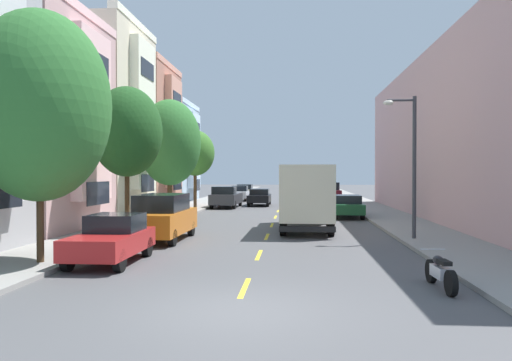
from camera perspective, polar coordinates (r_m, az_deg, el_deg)
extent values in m
plane|color=#4C4C4F|center=(40.53, 2.61, -3.12)|extent=(160.00, 160.00, 0.00)
cube|color=gray|center=(39.40, -7.87, -3.14)|extent=(3.20, 120.00, 0.14)
cube|color=gray|center=(38.96, 13.03, -3.20)|extent=(3.20, 120.00, 0.14)
cube|color=yellow|center=(12.79, -1.28, -11.87)|extent=(0.14, 2.20, 0.01)
cube|color=yellow|center=(17.69, 0.33, -8.30)|extent=(0.14, 2.20, 0.01)
cube|color=yellow|center=(22.63, 1.22, -6.28)|extent=(0.14, 2.20, 0.01)
cube|color=yellow|center=(27.59, 1.79, -4.99)|extent=(0.14, 2.20, 0.01)
cube|color=yellow|center=(32.56, 2.19, -4.09)|extent=(0.14, 2.20, 0.01)
cube|color=yellow|center=(37.54, 2.47, -3.43)|extent=(0.14, 2.20, 0.01)
cube|color=yellow|center=(42.53, 2.69, -2.93)|extent=(0.14, 2.20, 0.01)
cube|color=yellow|center=(47.52, 2.87, -2.53)|extent=(0.14, 2.20, 0.01)
cube|color=yellow|center=(52.51, 3.01, -2.20)|extent=(0.14, 2.20, 0.01)
cube|color=yellow|center=(57.50, 3.13, -1.93)|extent=(0.14, 2.20, 0.01)
cube|color=#FECACA|center=(26.90, -18.97, 17.35)|extent=(0.60, 8.04, 0.44)
cube|color=#FECACA|center=(25.73, -17.83, 6.88)|extent=(0.55, 3.62, 8.00)
cube|color=#1E232D|center=(25.50, -17.18, -1.36)|extent=(0.04, 2.75, 1.10)
cube|color=#1E232D|center=(25.57, -17.21, 5.54)|extent=(0.04, 2.75, 1.10)
cube|color=#1E232D|center=(26.00, -17.24, 12.31)|extent=(0.04, 2.75, 1.10)
cube|color=beige|center=(36.26, -23.52, 5.86)|extent=(13.88, 8.04, 12.04)
cube|color=white|center=(34.82, -13.38, 16.57)|extent=(0.60, 8.04, 0.44)
cube|color=white|center=(33.57, -12.48, 7.14)|extent=(0.55, 3.62, 9.39)
cube|color=#1E232D|center=(33.29, -11.97, -0.27)|extent=(0.04, 2.75, 1.10)
cube|color=#1E232D|center=(33.41, -11.99, 5.93)|extent=(0.04, 2.75, 1.10)
cube|color=#1E232D|center=(33.92, -12.01, 12.01)|extent=(0.04, 2.75, 1.10)
cube|color=#B27560|center=(43.17, -16.83, 4.47)|extent=(11.25, 8.04, 11.11)
cube|color=#E19B83|center=(42.31, -9.89, 12.47)|extent=(0.60, 8.04, 0.44)
cube|color=#E19B83|center=(41.44, -9.17, 5.26)|extent=(0.55, 3.62, 8.67)
cube|color=#1E232D|center=(41.26, -8.75, -0.28)|extent=(0.04, 2.75, 1.10)
cube|color=#1E232D|center=(41.33, -8.76, 4.35)|extent=(0.04, 2.75, 1.10)
cube|color=#1E232D|center=(41.66, -8.78, 8.93)|extent=(0.04, 2.75, 1.10)
cube|color=#9EB7CC|center=(50.78, -13.10, 2.81)|extent=(10.57, 8.04, 9.12)
cube|color=#CAE7FE|center=(49.90, -7.53, 8.37)|extent=(0.60, 8.04, 0.44)
cube|color=#CAE7FE|center=(49.41, -6.93, 3.31)|extent=(0.55, 3.62, 7.11)
cube|color=#1E232D|center=(49.33, -6.58, -0.50)|extent=(0.04, 2.75, 1.10)
cube|color=#1E232D|center=(49.34, -6.59, 2.68)|extent=(0.04, 2.75, 1.10)
cube|color=#1E232D|center=(49.50, -6.59, 5.84)|extent=(0.04, 2.75, 1.10)
cube|color=#CC9E9E|center=(32.94, 26.68, 4.44)|extent=(10.00, 36.00, 9.85)
cylinder|color=#47331E|center=(16.66, -22.96, -4.07)|extent=(0.22, 0.22, 2.53)
ellipsoid|color=#2D6B2D|center=(16.72, -23.03, 7.67)|extent=(4.20, 4.20, 5.73)
cylinder|color=#47331E|center=(23.98, -14.20, -1.96)|extent=(0.22, 0.22, 3.01)
ellipsoid|color=#1E4C1E|center=(24.02, -14.23, 5.32)|extent=(3.21, 3.21, 4.11)
cylinder|color=#47331E|center=(31.63, -9.61, -1.68)|extent=(0.29, 0.29, 2.57)
ellipsoid|color=#2D6B2D|center=(31.65, -9.62, 4.22)|extent=(3.81, 3.81, 5.25)
cylinder|color=#47331E|center=(39.39, -6.81, -0.93)|extent=(0.25, 0.25, 2.89)
ellipsoid|color=#387028|center=(39.40, -6.82, 3.07)|extent=(2.99, 2.99, 3.49)
cylinder|color=#38383D|center=(21.82, 17.27, 1.41)|extent=(0.16, 0.16, 5.80)
cylinder|color=#38383D|center=(21.90, 15.88, 8.63)|extent=(1.10, 0.10, 0.10)
ellipsoid|color=silver|center=(21.80, 14.58, 8.41)|extent=(0.44, 0.28, 0.20)
cube|color=beige|center=(24.40, 5.67, -1.26)|extent=(2.46, 5.59, 2.51)
cube|color=beige|center=(28.33, 5.58, -1.28)|extent=(2.33, 1.93, 2.20)
cube|color=black|center=(29.22, 5.56, -0.27)|extent=(2.02, 0.10, 0.97)
cube|color=black|center=(21.81, 5.75, -5.43)|extent=(2.40, 0.19, 0.24)
cylinder|color=black|center=(28.49, 7.71, -3.85)|extent=(0.29, 0.96, 0.96)
cylinder|color=black|center=(28.47, 3.44, -3.85)|extent=(0.29, 0.96, 0.96)
cylinder|color=black|center=(22.96, 8.37, -4.99)|extent=(0.29, 0.96, 0.96)
cylinder|color=black|center=(22.93, 3.05, -4.99)|extent=(0.29, 0.96, 0.96)
cylinder|color=black|center=(24.05, 8.22, -4.73)|extent=(0.29, 0.96, 0.96)
cylinder|color=black|center=(24.03, 3.14, -4.72)|extent=(0.29, 0.96, 0.96)
cube|color=#333338|center=(41.48, -3.32, -2.02)|extent=(2.11, 5.34, 0.80)
cube|color=black|center=(40.30, -3.58, -1.11)|extent=(1.79, 1.63, 0.60)
cylinder|color=black|center=(39.88, -4.99, -2.71)|extent=(0.23, 0.66, 0.66)
cylinder|color=black|center=(39.60, -2.45, -2.73)|extent=(0.23, 0.66, 0.66)
cylinder|color=black|center=(43.43, -4.11, -2.42)|extent=(0.23, 0.66, 0.66)
cylinder|color=black|center=(43.16, -1.78, -2.44)|extent=(0.23, 0.66, 0.66)
cube|color=#B2B5BA|center=(51.23, -1.88, -1.57)|extent=(1.74, 4.00, 0.62)
cube|color=black|center=(51.68, -1.83, -0.90)|extent=(1.53, 1.68, 0.55)
cylinder|color=black|center=(49.98, -2.92, -1.98)|extent=(0.22, 0.66, 0.66)
cylinder|color=black|center=(49.81, -1.19, -1.99)|extent=(0.22, 0.66, 0.66)
cylinder|color=black|center=(52.68, -2.54, -1.84)|extent=(0.22, 0.66, 0.66)
cylinder|color=black|center=(52.52, -0.90, -1.84)|extent=(0.22, 0.66, 0.66)
cube|color=maroon|center=(48.31, 8.13, -1.56)|extent=(2.01, 4.82, 0.90)
cube|color=black|center=(48.29, 8.13, -0.61)|extent=(1.75, 2.81, 0.70)
cylinder|color=black|center=(50.03, 8.97, -1.99)|extent=(0.23, 0.66, 0.66)
cylinder|color=black|center=(49.90, 6.99, -1.99)|extent=(0.23, 0.66, 0.66)
cylinder|color=black|center=(46.79, 9.34, -2.19)|extent=(0.23, 0.66, 0.66)
cylinder|color=black|center=(46.65, 7.23, -2.19)|extent=(0.23, 0.66, 0.66)
cube|color=orange|center=(21.68, -10.44, -4.55)|extent=(2.04, 4.83, 0.90)
cube|color=black|center=(21.62, -10.45, -2.44)|extent=(1.77, 2.81, 0.70)
cylinder|color=black|center=(20.44, -14.04, -6.16)|extent=(0.23, 0.66, 0.66)
cylinder|color=black|center=(19.93, -9.32, -6.32)|extent=(0.23, 0.66, 0.66)
cylinder|color=black|center=(23.52, -11.39, -5.23)|extent=(0.23, 0.66, 0.66)
cylinder|color=black|center=(23.08, -7.25, -5.33)|extent=(0.23, 0.66, 0.66)
cube|color=tan|center=(58.13, -1.27, -1.28)|extent=(1.89, 4.73, 0.62)
cube|color=black|center=(58.49, -1.24, -0.69)|extent=(1.64, 2.84, 0.55)
cylinder|color=black|center=(56.63, -2.21, -1.65)|extent=(0.23, 0.66, 0.66)
cylinder|color=black|center=(56.49, -0.59, -1.65)|extent=(0.23, 0.66, 0.66)
cylinder|color=black|center=(59.81, -1.90, -1.51)|extent=(0.23, 0.66, 0.66)
cylinder|color=black|center=(59.68, -0.37, -1.52)|extent=(0.23, 0.66, 0.66)
cube|color=#AD1E1E|center=(16.62, -15.93, -6.71)|extent=(1.74, 4.00, 0.62)
cube|color=black|center=(17.00, -15.38, -4.55)|extent=(1.53, 1.68, 0.55)
cylinder|color=black|center=(15.71, -20.30, -8.32)|extent=(0.22, 0.66, 0.66)
cylinder|color=black|center=(15.15, -15.00, -8.63)|extent=(0.22, 0.66, 0.66)
cylinder|color=black|center=(18.19, -16.70, -7.04)|extent=(0.22, 0.66, 0.66)
cylinder|color=black|center=(17.71, -12.06, -7.24)|extent=(0.22, 0.66, 0.66)
cube|color=silver|center=(64.16, 7.18, -1.00)|extent=(2.13, 5.35, 0.80)
cube|color=black|center=(65.31, 7.16, -0.35)|extent=(1.80, 1.63, 0.60)
cylinder|color=black|center=(66.00, 7.92, -1.30)|extent=(0.24, 0.67, 0.66)
cylinder|color=black|center=(65.96, 6.37, -1.29)|extent=(0.24, 0.67, 0.66)
cylinder|color=black|center=(62.40, 8.04, -1.42)|extent=(0.24, 0.67, 0.66)
cylinder|color=black|center=(62.36, 6.40, -1.42)|extent=(0.24, 0.67, 0.66)
cube|color=#194C28|center=(32.58, 10.11, -3.00)|extent=(1.84, 4.52, 0.60)
cube|color=black|center=(32.33, 10.14, -2.05)|extent=(1.60, 2.18, 0.50)
cylinder|color=black|center=(34.20, 11.19, -3.32)|extent=(0.23, 0.66, 0.66)
cylinder|color=black|center=(34.07, 8.55, -3.33)|extent=(0.23, 0.66, 0.66)
cylinder|color=black|center=(31.17, 11.81, -3.73)|extent=(0.23, 0.66, 0.66)
cylinder|color=black|center=(31.02, 8.90, -3.75)|extent=(0.23, 0.66, 0.66)
cube|color=black|center=(43.84, 0.39, -1.99)|extent=(1.80, 4.50, 0.60)
cube|color=black|center=(44.04, 0.41, -1.26)|extent=(1.58, 2.16, 0.50)
cylinder|color=black|center=(42.40, -0.82, -2.50)|extent=(0.22, 0.66, 0.66)
cylinder|color=black|center=(42.28, 1.32, -2.50)|extent=(0.22, 0.66, 0.66)
cylinder|color=black|center=(45.44, -0.47, -2.27)|extent=(0.22, 0.66, 0.66)
cylinder|color=black|center=(45.34, 1.52, -2.28)|extent=(0.22, 0.66, 0.66)
cylinder|color=black|center=(14.02, 18.97, -9.55)|extent=(0.17, 0.61, 0.60)
cylinder|color=black|center=(12.67, 20.95, -10.68)|extent=(0.17, 0.61, 0.60)
cube|color=silver|center=(13.32, 19.91, -9.58)|extent=(0.32, 0.82, 0.28)
ellipsoid|color=black|center=(13.44, 19.68, -8.36)|extent=(0.24, 0.48, 0.22)
cube|color=black|center=(13.03, 20.28, -8.57)|extent=(0.24, 0.53, 0.10)
cylinder|color=silver|center=(13.82, 19.12, -7.26)|extent=(0.62, 0.06, 0.03)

